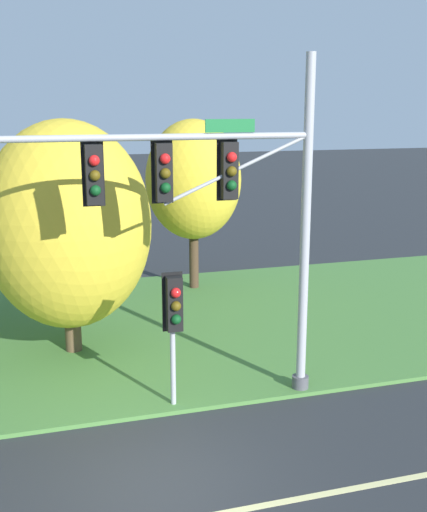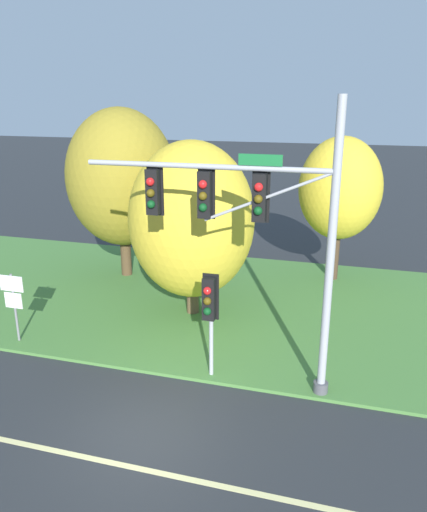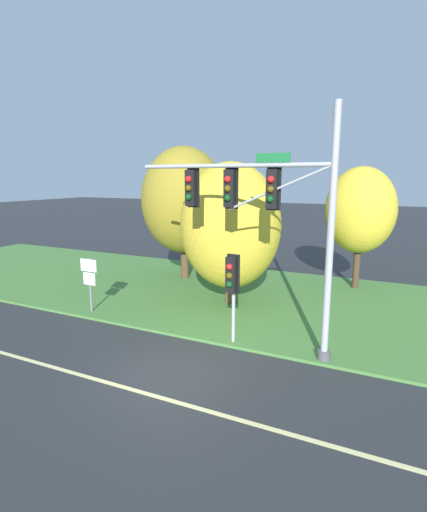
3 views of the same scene
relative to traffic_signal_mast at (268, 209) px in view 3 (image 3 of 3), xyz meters
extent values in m
plane|color=#282B2D|center=(-2.09, -2.81, -4.80)|extent=(160.00, 160.00, 0.00)
cube|color=beige|center=(-2.09, -4.01, -4.80)|extent=(36.00, 0.16, 0.01)
cube|color=#477A38|center=(-2.09, 5.44, -4.75)|extent=(48.00, 11.50, 0.10)
cylinder|color=#9EA0A5|center=(1.98, 0.01, -0.80)|extent=(0.22, 0.22, 7.81)
cylinder|color=#4C4C51|center=(1.98, 0.01, -4.55)|extent=(0.40, 0.40, 0.30)
cylinder|color=#9EA0A5|center=(-1.32, 0.01, 1.34)|extent=(6.59, 0.14, 0.14)
cylinder|color=#9EA0A5|center=(0.33, 0.01, 0.64)|extent=(3.32, 0.08, 1.47)
cube|color=black|center=(0.13, 0.01, 0.61)|extent=(0.34, 0.28, 1.22)
cube|color=black|center=(0.13, 0.17, 0.61)|extent=(0.46, 0.04, 1.34)
sphere|color=red|center=(0.13, -0.17, 0.91)|extent=(0.22, 0.22, 0.22)
sphere|color=#51420C|center=(0.13, -0.17, 0.61)|extent=(0.22, 0.22, 0.22)
sphere|color=#0C4219|center=(0.13, -0.17, 0.31)|extent=(0.22, 0.22, 0.22)
cube|color=black|center=(-1.32, 0.01, 0.61)|extent=(0.34, 0.28, 1.22)
cube|color=black|center=(-1.32, 0.17, 0.61)|extent=(0.46, 0.04, 1.34)
sphere|color=red|center=(-1.32, -0.17, 0.91)|extent=(0.22, 0.22, 0.22)
sphere|color=#51420C|center=(-1.32, -0.17, 0.61)|extent=(0.22, 0.22, 0.22)
sphere|color=#0C4219|center=(-1.32, -0.17, 0.31)|extent=(0.22, 0.22, 0.22)
cube|color=black|center=(-2.76, 0.01, 0.61)|extent=(0.34, 0.28, 1.22)
cube|color=black|center=(-2.76, 0.17, 0.61)|extent=(0.46, 0.04, 1.34)
sphere|color=red|center=(-2.76, -0.17, 0.91)|extent=(0.22, 0.22, 0.22)
sphere|color=#51420C|center=(-2.76, -0.17, 0.61)|extent=(0.22, 0.22, 0.22)
sphere|color=#0C4219|center=(-2.76, -0.17, 0.31)|extent=(0.22, 0.22, 0.22)
cube|color=#196B33|center=(0.13, -0.04, 1.56)|extent=(1.10, 0.04, 0.28)
cylinder|color=#9EA0A5|center=(-1.16, 0.06, -3.19)|extent=(0.12, 0.12, 3.02)
cube|color=black|center=(-1.16, -0.14, -2.24)|extent=(0.34, 0.28, 1.22)
cube|color=black|center=(-1.16, 0.02, -2.24)|extent=(0.46, 0.04, 1.34)
sphere|color=red|center=(-1.16, -0.32, -1.94)|extent=(0.22, 0.22, 0.22)
sphere|color=#51420C|center=(-1.16, -0.32, -2.24)|extent=(0.22, 0.22, 0.22)
sphere|color=#0C4219|center=(-1.16, -0.32, -2.54)|extent=(0.22, 0.22, 0.22)
cylinder|color=slate|center=(-7.91, 0.33, -3.53)|extent=(0.08, 0.08, 2.34)
cube|color=white|center=(-7.91, 0.30, -2.67)|extent=(0.84, 0.03, 0.52)
cube|color=white|center=(-7.91, 0.30, -3.26)|extent=(0.63, 0.03, 0.53)
cylinder|color=#4C3823|center=(-7.27, 7.24, -3.15)|extent=(0.47, 0.47, 3.11)
ellipsoid|color=olive|center=(-7.27, 7.24, -0.29)|extent=(4.71, 4.71, 5.89)
cylinder|color=brown|center=(-3.07, 4.10, -3.54)|extent=(0.45, 0.45, 2.32)
ellipsoid|color=gold|center=(-3.07, 4.10, -1.15)|extent=(4.48, 4.48, 5.61)
cylinder|color=#423021|center=(1.82, 9.26, -3.16)|extent=(0.35, 0.35, 3.09)
ellipsoid|color=gold|center=(1.82, 9.26, -0.66)|extent=(3.48, 3.48, 4.34)
camera|label=1|loc=(-4.21, -13.18, 1.99)|focal=45.00mm
camera|label=2|loc=(2.44, -12.26, 3.06)|focal=35.00mm
camera|label=3|loc=(4.01, -12.10, 0.98)|focal=28.00mm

